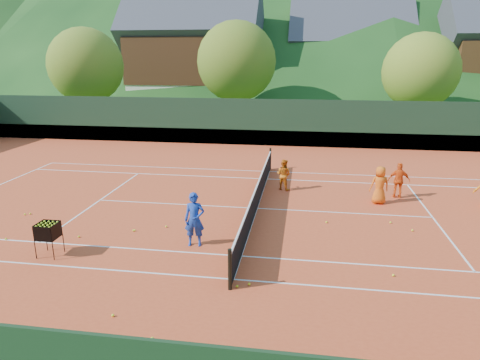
# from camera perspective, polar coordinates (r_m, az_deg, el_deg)

# --- Properties ---
(ground) EXTENTS (400.00, 400.00, 0.00)m
(ground) POSITION_cam_1_polar(r_m,az_deg,el_deg) (16.43, 2.27, -3.86)
(ground) COLOR #2F571B
(ground) RESTS_ON ground
(clay_court) EXTENTS (40.00, 24.00, 0.02)m
(clay_court) POSITION_cam_1_polar(r_m,az_deg,el_deg) (16.43, 2.27, -3.83)
(clay_court) COLOR #C3411F
(clay_court) RESTS_ON ground
(coach) EXTENTS (0.66, 0.47, 1.69)m
(coach) POSITION_cam_1_polar(r_m,az_deg,el_deg) (13.10, -6.09, -5.26)
(coach) COLOR #18399D
(coach) RESTS_ON clay_court
(student_a) EXTENTS (0.81, 0.74, 1.35)m
(student_a) POSITION_cam_1_polar(r_m,az_deg,el_deg) (18.60, 5.83, 0.73)
(student_a) COLOR #D16512
(student_a) RESTS_ON clay_court
(student_b) EXTENTS (0.89, 0.43, 1.47)m
(student_b) POSITION_cam_1_polar(r_m,az_deg,el_deg) (18.60, 20.43, -0.05)
(student_b) COLOR #EE5615
(student_b) RESTS_ON clay_court
(student_c) EXTENTS (0.81, 0.60, 1.51)m
(student_c) POSITION_cam_1_polar(r_m,az_deg,el_deg) (17.61, 18.11, -0.65)
(student_c) COLOR orange
(student_c) RESTS_ON clay_court
(tennis_ball_1) EXTENTS (0.07, 0.07, 0.07)m
(tennis_ball_1) POSITION_cam_1_polar(r_m,az_deg,el_deg) (14.80, -20.69, -7.07)
(tennis_ball_1) COLOR #DCF428
(tennis_ball_1) RESTS_ON clay_court
(tennis_ball_2) EXTENTS (0.07, 0.07, 0.07)m
(tennis_ball_2) POSITION_cam_1_polar(r_m,az_deg,el_deg) (15.43, 22.00, -6.24)
(tennis_ball_2) COLOR #DCF428
(tennis_ball_2) RESTS_ON clay_court
(tennis_ball_3) EXTENTS (0.07, 0.07, 0.07)m
(tennis_ball_3) POSITION_cam_1_polar(r_m,az_deg,el_deg) (15.87, 19.44, -5.36)
(tennis_ball_3) COLOR #DCF428
(tennis_ball_3) RESTS_ON clay_court
(tennis_ball_5) EXTENTS (0.07, 0.07, 0.07)m
(tennis_ball_5) POSITION_cam_1_polar(r_m,az_deg,el_deg) (12.28, 19.76, -11.87)
(tennis_ball_5) COLOR #DCF428
(tennis_ball_5) RESTS_ON clay_court
(tennis_ball_6) EXTENTS (0.07, 0.07, 0.07)m
(tennis_ball_6) POSITION_cam_1_polar(r_m,az_deg,el_deg) (14.85, -9.80, -6.13)
(tennis_ball_6) COLOR #DCF428
(tennis_ball_6) RESTS_ON clay_court
(tennis_ball_8) EXTENTS (0.07, 0.07, 0.07)m
(tennis_ball_8) POSITION_cam_1_polar(r_m,az_deg,el_deg) (10.43, -16.58, -16.92)
(tennis_ball_8) COLOR #DCF428
(tennis_ball_8) RESTS_ON clay_court
(tennis_ball_9) EXTENTS (0.07, 0.07, 0.07)m
(tennis_ball_9) POSITION_cam_1_polar(r_m,az_deg,el_deg) (17.58, -26.19, -4.04)
(tennis_ball_9) COLOR #DCF428
(tennis_ball_9) RESTS_ON clay_court
(tennis_ball_10) EXTENTS (0.07, 0.07, 0.07)m
(tennis_ball_10) POSITION_cam_1_polar(r_m,az_deg,el_deg) (9.54, -11.63, -19.99)
(tennis_ball_10) COLOR #DCF428
(tennis_ball_10) RESTS_ON clay_court
(tennis_ball_11) EXTENTS (0.07, 0.07, 0.07)m
(tennis_ball_11) POSITION_cam_1_polar(r_m,az_deg,el_deg) (15.31, 11.46, -5.52)
(tennis_ball_11) COLOR #DCF428
(tennis_ball_11) RESTS_ON clay_court
(tennis_ball_13) EXTENTS (0.07, 0.07, 0.07)m
(tennis_ball_13) POSITION_cam_1_polar(r_m,az_deg,el_deg) (11.10, -0.38, -13.99)
(tennis_ball_13) COLOR #DCF428
(tennis_ball_13) RESTS_ON clay_court
(tennis_ball_14) EXTENTS (0.07, 0.07, 0.07)m
(tennis_ball_14) POSITION_cam_1_polar(r_m,az_deg,el_deg) (11.20, 1.24, -13.71)
(tennis_ball_14) COLOR #DCF428
(tennis_ball_14) RESTS_ON clay_court
(tennis_ball_18) EXTENTS (0.07, 0.07, 0.07)m
(tennis_ball_18) POSITION_cam_1_polar(r_m,az_deg,el_deg) (17.59, -26.75, -4.10)
(tennis_ball_18) COLOR #DCF428
(tennis_ball_18) RESTS_ON clay_court
(tennis_ball_19) EXTENTS (0.07, 0.07, 0.07)m
(tennis_ball_19) POSITION_cam_1_polar(r_m,az_deg,el_deg) (14.75, -13.86, -6.54)
(tennis_ball_19) COLOR #DCF428
(tennis_ball_19) RESTS_ON clay_court
(tennis_ball_21) EXTENTS (0.07, 0.07, 0.07)m
(tennis_ball_21) POSITION_cam_1_polar(r_m,az_deg,el_deg) (15.59, -28.76, -6.89)
(tennis_ball_21) COLOR #DCF428
(tennis_ball_21) RESTS_ON clay_court
(tennis_ball_22) EXTENTS (0.07, 0.07, 0.07)m
(tennis_ball_22) POSITION_cam_1_polar(r_m,az_deg,el_deg) (14.75, -14.01, -6.54)
(tennis_ball_22) COLOR #DCF428
(tennis_ball_22) RESTS_ON clay_court
(court_lines) EXTENTS (23.83, 11.03, 0.00)m
(court_lines) POSITION_cam_1_polar(r_m,az_deg,el_deg) (16.43, 2.27, -3.78)
(court_lines) COLOR white
(court_lines) RESTS_ON clay_court
(tennis_net) EXTENTS (0.10, 12.07, 1.10)m
(tennis_net) POSITION_cam_1_polar(r_m,az_deg,el_deg) (16.26, 2.29, -2.14)
(tennis_net) COLOR black
(tennis_net) RESTS_ON clay_court
(perimeter_fence) EXTENTS (40.40, 24.24, 3.00)m
(perimeter_fence) POSITION_cam_1_polar(r_m,az_deg,el_deg) (16.04, 2.32, 0.40)
(perimeter_fence) COLOR black
(perimeter_fence) RESTS_ON clay_court
(ball_hopper) EXTENTS (0.57, 0.57, 1.00)m
(ball_hopper) POSITION_cam_1_polar(r_m,az_deg,el_deg) (13.61, -24.25, -6.27)
(ball_hopper) COLOR black
(ball_hopper) RESTS_ON clay_court
(chalet_left) EXTENTS (13.80, 9.93, 12.92)m
(chalet_left) POSITION_cam_1_polar(r_m,az_deg,el_deg) (46.82, -6.02, 16.15)
(chalet_left) COLOR beige
(chalet_left) RESTS_ON ground
(chalet_mid) EXTENTS (12.65, 8.82, 11.45)m
(chalet_mid) POSITION_cam_1_polar(r_m,az_deg,el_deg) (49.54, 14.16, 15.01)
(chalet_mid) COLOR beige
(chalet_mid) RESTS_ON ground
(tree_a) EXTENTS (6.00, 6.00, 7.88)m
(tree_a) POSITION_cam_1_polar(r_m,az_deg,el_deg) (37.75, -19.90, 14.13)
(tree_a) COLOR #412C1A
(tree_a) RESTS_ON ground
(tree_b) EXTENTS (6.40, 6.40, 8.40)m
(tree_b) POSITION_cam_1_polar(r_m,az_deg,el_deg) (35.80, -0.49, 15.52)
(tree_b) COLOR #432C1A
(tree_b) RESTS_ON ground
(tree_c) EXTENTS (5.60, 5.60, 7.35)m
(tree_c) POSITION_cam_1_polar(r_m,az_deg,el_deg) (35.35, 22.91, 13.22)
(tree_c) COLOR #432C1A
(tree_c) RESTS_ON ground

